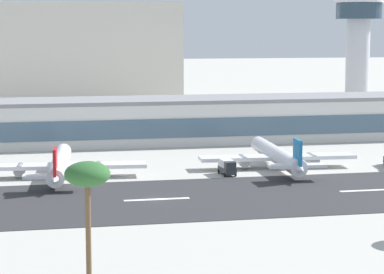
{
  "coord_description": "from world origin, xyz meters",
  "views": [
    {
      "loc": [
        -21.78,
        -140.62,
        30.49
      ],
      "look_at": [
        13.37,
        31.74,
        6.9
      ],
      "focal_mm": 74.83,
      "sensor_mm": 36.0,
      "label": 1
    }
  ],
  "objects_px": {
    "service_box_truck_1": "(227,167)",
    "palm_tree_1": "(87,177)",
    "terminal_building": "(148,120)",
    "airliner_blue_tail_gate_1": "(278,156)",
    "distant_hotel_block": "(33,56)",
    "airliner_red_tail_gate_0": "(59,165)",
    "control_tower": "(358,45)"
  },
  "relations": [
    {
      "from": "palm_tree_1",
      "to": "terminal_building",
      "type": "bearing_deg",
      "value": 78.27
    },
    {
      "from": "control_tower",
      "to": "airliner_blue_tail_gate_1",
      "type": "xyz_separation_m",
      "value": [
        -53.03,
        -81.6,
        -22.91
      ]
    },
    {
      "from": "airliner_red_tail_gate_0",
      "to": "distant_hotel_block",
      "type": "bearing_deg",
      "value": 6.54
    },
    {
      "from": "airliner_red_tail_gate_0",
      "to": "airliner_blue_tail_gate_1",
      "type": "bearing_deg",
      "value": -82.91
    },
    {
      "from": "terminal_building",
      "to": "service_box_truck_1",
      "type": "xyz_separation_m",
      "value": [
        9.23,
        -52.4,
        -4.25
      ]
    },
    {
      "from": "service_box_truck_1",
      "to": "terminal_building",
      "type": "bearing_deg",
      "value": -173.35
    },
    {
      "from": "terminal_building",
      "to": "control_tower",
      "type": "relative_size",
      "value": 4.05
    },
    {
      "from": "airliner_red_tail_gate_0",
      "to": "palm_tree_1",
      "type": "height_order",
      "value": "palm_tree_1"
    },
    {
      "from": "distant_hotel_block",
      "to": "airliner_red_tail_gate_0",
      "type": "height_order",
      "value": "distant_hotel_block"
    },
    {
      "from": "distant_hotel_block",
      "to": "service_box_truck_1",
      "type": "height_order",
      "value": "distant_hotel_block"
    },
    {
      "from": "airliner_red_tail_gate_0",
      "to": "airliner_blue_tail_gate_1",
      "type": "xyz_separation_m",
      "value": [
        47.97,
        1.71,
        0.07
      ]
    },
    {
      "from": "airliner_blue_tail_gate_1",
      "to": "service_box_truck_1",
      "type": "relative_size",
      "value": 6.71
    },
    {
      "from": "airliner_blue_tail_gate_1",
      "to": "service_box_truck_1",
      "type": "height_order",
      "value": "airliner_blue_tail_gate_1"
    },
    {
      "from": "control_tower",
      "to": "airliner_blue_tail_gate_1",
      "type": "distance_m",
      "value": 99.98
    },
    {
      "from": "terminal_building",
      "to": "airliner_red_tail_gate_0",
      "type": "distance_m",
      "value": 55.23
    },
    {
      "from": "terminal_building",
      "to": "service_box_truck_1",
      "type": "bearing_deg",
      "value": -80.01
    },
    {
      "from": "distant_hotel_block",
      "to": "service_box_truck_1",
      "type": "relative_size",
      "value": 18.27
    },
    {
      "from": "airliner_red_tail_gate_0",
      "to": "service_box_truck_1",
      "type": "bearing_deg",
      "value": -90.89
    },
    {
      "from": "terminal_building",
      "to": "distant_hotel_block",
      "type": "height_order",
      "value": "distant_hotel_block"
    },
    {
      "from": "control_tower",
      "to": "airliner_red_tail_gate_0",
      "type": "xyz_separation_m",
      "value": [
        -101.0,
        -83.32,
        -22.99
      ]
    },
    {
      "from": "control_tower",
      "to": "airliner_blue_tail_gate_1",
      "type": "height_order",
      "value": "control_tower"
    },
    {
      "from": "service_box_truck_1",
      "to": "palm_tree_1",
      "type": "relative_size",
      "value": 0.41
    },
    {
      "from": "airliner_blue_tail_gate_1",
      "to": "palm_tree_1",
      "type": "height_order",
      "value": "palm_tree_1"
    },
    {
      "from": "distant_hotel_block",
      "to": "service_box_truck_1",
      "type": "bearing_deg",
      "value": -75.99
    },
    {
      "from": "terminal_building",
      "to": "service_box_truck_1",
      "type": "relative_size",
      "value": 26.78
    },
    {
      "from": "control_tower",
      "to": "service_box_truck_1",
      "type": "distance_m",
      "value": 111.78
    },
    {
      "from": "terminal_building",
      "to": "airliner_red_tail_gate_0",
      "type": "relative_size",
      "value": 4.1
    },
    {
      "from": "terminal_building",
      "to": "service_box_truck_1",
      "type": "height_order",
      "value": "terminal_building"
    },
    {
      "from": "palm_tree_1",
      "to": "control_tower",
      "type": "bearing_deg",
      "value": 57.0
    },
    {
      "from": "service_box_truck_1",
      "to": "control_tower",
      "type": "bearing_deg",
      "value": 139.43
    },
    {
      "from": "distant_hotel_block",
      "to": "airliner_red_tail_gate_0",
      "type": "xyz_separation_m",
      "value": [
        3.99,
        -152.38,
        -17.77
      ]
    },
    {
      "from": "terminal_building",
      "to": "service_box_truck_1",
      "type": "distance_m",
      "value": 53.38
    }
  ]
}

